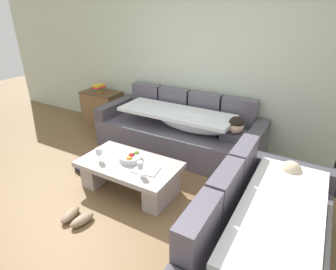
{
  "coord_description": "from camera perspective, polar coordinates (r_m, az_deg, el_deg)",
  "views": [
    {
      "loc": [
        1.6,
        -1.82,
        2.08
      ],
      "look_at": [
        -0.02,
        1.01,
        0.55
      ],
      "focal_mm": 29.6,
      "sensor_mm": 36.0,
      "label": 1
    }
  ],
  "objects": [
    {
      "name": "ground_plane",
      "position": [
        3.2,
        -9.07,
        -15.88
      ],
      "size": [
        14.0,
        14.0,
        0.0
      ],
      "primitive_type": "plane",
      "color": "brown"
    },
    {
      "name": "back_wall",
      "position": [
        4.35,
        8.01,
        15.2
      ],
      "size": [
        9.0,
        0.1,
        2.7
      ],
      "primitive_type": "cube",
      "color": "#B7C5B1",
      "rests_on": "ground_plane"
    },
    {
      "name": "couch_along_wall",
      "position": [
        4.24,
        2.7,
        0.69
      ],
      "size": [
        2.51,
        0.92,
        0.88
      ],
      "color": "#57525F",
      "rests_on": "ground_plane"
    },
    {
      "name": "couch_near_window",
      "position": [
        2.57,
        18.97,
        -19.24
      ],
      "size": [
        0.92,
        1.97,
        0.88
      ],
      "rotation": [
        0.0,
        0.0,
        1.57
      ],
      "color": "#57525F",
      "rests_on": "ground_plane"
    },
    {
      "name": "coffee_table",
      "position": [
        3.43,
        -7.89,
        -7.66
      ],
      "size": [
        1.2,
        0.68,
        0.38
      ],
      "color": "#A29A98",
      "rests_on": "ground_plane"
    },
    {
      "name": "fruit_bowl",
      "position": [
        3.38,
        -7.62,
        -4.57
      ],
      "size": [
        0.28,
        0.28,
        0.1
      ],
      "color": "silver",
      "rests_on": "coffee_table"
    },
    {
      "name": "wine_glass_near_left",
      "position": [
        3.41,
        -14.05,
        -3.41
      ],
      "size": [
        0.07,
        0.07,
        0.17
      ],
      "color": "silver",
      "rests_on": "coffee_table"
    },
    {
      "name": "wine_glass_near_right",
      "position": [
        3.05,
        -5.71,
        -6.34
      ],
      "size": [
        0.07,
        0.07,
        0.17
      ],
      "color": "silver",
      "rests_on": "coffee_table"
    },
    {
      "name": "open_magazine",
      "position": [
        3.19,
        -4.48,
        -7.13
      ],
      "size": [
        0.31,
        0.25,
        0.01
      ],
      "primitive_type": "cube",
      "rotation": [
        0.0,
        0.0,
        0.14
      ],
      "color": "white",
      "rests_on": "coffee_table"
    },
    {
      "name": "side_cabinet",
      "position": [
        5.39,
        -13.34,
        5.36
      ],
      "size": [
        0.72,
        0.44,
        0.64
      ],
      "color": "brown",
      "rests_on": "ground_plane"
    },
    {
      "name": "book_stack_on_cabinet",
      "position": [
        5.3,
        -14.05,
        9.38
      ],
      "size": [
        0.18,
        0.22,
        0.14
      ],
      "color": "#B76623",
      "rests_on": "side_cabinet"
    },
    {
      "name": "pair_of_shoes",
      "position": [
        3.21,
        -18.4,
        -15.75
      ],
      "size": [
        0.34,
        0.29,
        0.09
      ],
      "color": "#8C7259",
      "rests_on": "ground_plane"
    },
    {
      "name": "crumpled_garment",
      "position": [
        4.07,
        -16.6,
        -5.83
      ],
      "size": [
        0.5,
        0.46,
        0.12
      ],
      "primitive_type": "ellipsoid",
      "rotation": [
        0.0,
        0.0,
        2.71
      ],
      "color": "#191933",
      "rests_on": "ground_plane"
    }
  ]
}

